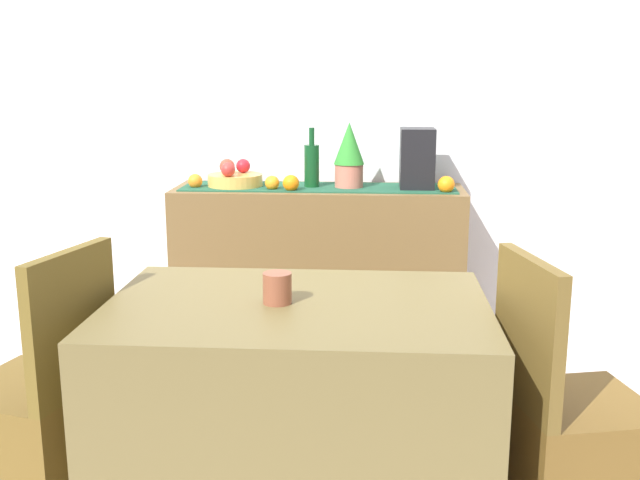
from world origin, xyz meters
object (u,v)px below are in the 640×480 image
(fruit_bowl, at_px, (235,180))
(dining_table, at_px, (298,416))
(coffee_maker, at_px, (417,159))
(chair_by_corner, at_px, (570,456))
(sideboard_console, at_px, (319,275))
(potted_plant, at_px, (349,154))
(chair_near_window, at_px, (39,438))
(coffee_cup, at_px, (277,288))
(wine_bottle, at_px, (312,165))

(fruit_bowl, height_order, dining_table, fruit_bowl)
(coffee_maker, bearing_deg, chair_by_corner, -73.82)
(fruit_bowl, bearing_deg, sideboard_console, 0.00)
(coffee_maker, relative_size, potted_plant, 0.91)
(potted_plant, bearing_deg, sideboard_console, 180.00)
(potted_plant, bearing_deg, chair_near_window, -124.03)
(fruit_bowl, height_order, coffee_maker, coffee_maker)
(coffee_cup, distance_m, chair_by_corner, 1.04)
(sideboard_console, xyz_separation_m, chair_by_corner, (0.88, -1.41, -0.17))
(potted_plant, relative_size, chair_by_corner, 0.35)
(wine_bottle, relative_size, chair_by_corner, 0.32)
(sideboard_console, relative_size, fruit_bowl, 5.28)
(sideboard_console, xyz_separation_m, fruit_bowl, (-0.40, 0.00, 0.47))
(sideboard_console, bearing_deg, chair_by_corner, -58.12)
(potted_plant, distance_m, coffee_cup, 1.44)
(sideboard_console, distance_m, wine_bottle, 0.55)
(sideboard_console, height_order, chair_by_corner, chair_by_corner)
(potted_plant, relative_size, dining_table, 0.27)
(coffee_cup, bearing_deg, chair_near_window, 179.77)
(wine_bottle, xyz_separation_m, potted_plant, (0.18, 0.00, 0.05))
(sideboard_console, distance_m, dining_table, 1.41)
(fruit_bowl, relative_size, coffee_cup, 2.81)
(chair_near_window, bearing_deg, fruit_bowl, 74.10)
(potted_plant, distance_m, dining_table, 1.56)
(chair_near_window, bearing_deg, wine_bottle, 61.24)
(coffee_maker, height_order, chair_by_corner, coffee_maker)
(wine_bottle, relative_size, dining_table, 0.25)
(potted_plant, height_order, chair_near_window, potted_plant)
(chair_near_window, bearing_deg, potted_plant, 55.97)
(potted_plant, bearing_deg, coffee_cup, -96.82)
(coffee_maker, relative_size, coffee_cup, 3.06)
(sideboard_console, xyz_separation_m, chair_near_window, (-0.81, -1.41, -0.17))
(coffee_maker, xyz_separation_m, coffee_cup, (-0.49, -1.41, -0.23))
(fruit_bowl, bearing_deg, potted_plant, 0.00)
(fruit_bowl, xyz_separation_m, coffee_maker, (0.87, 0.00, 0.11))
(fruit_bowl, height_order, potted_plant, potted_plant)
(chair_by_corner, bearing_deg, potted_plant, 117.41)
(sideboard_console, xyz_separation_m, coffee_cup, (-0.02, -1.41, 0.35))
(wine_bottle, bearing_deg, coffee_cup, -89.62)
(fruit_bowl, height_order, chair_near_window, fruit_bowl)
(dining_table, bearing_deg, potted_plant, 85.50)
(fruit_bowl, bearing_deg, wine_bottle, 0.00)
(sideboard_console, bearing_deg, dining_table, -88.57)
(coffee_maker, xyz_separation_m, potted_plant, (-0.32, 0.00, 0.02))
(sideboard_console, bearing_deg, wine_bottle, 180.00)
(coffee_maker, distance_m, coffee_cup, 1.51)
(chair_near_window, bearing_deg, coffee_maker, 47.90)
(wine_bottle, bearing_deg, dining_table, -87.23)
(coffee_maker, distance_m, dining_table, 1.61)
(chair_by_corner, bearing_deg, coffee_cup, -179.77)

